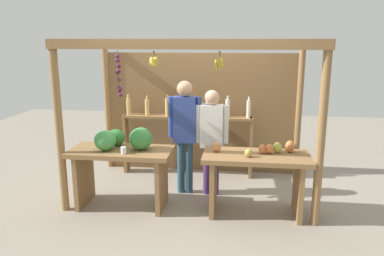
% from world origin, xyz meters
% --- Properties ---
extents(ground_plane, '(12.00, 12.00, 0.00)m').
position_xyz_m(ground_plane, '(0.00, 0.00, 0.00)').
color(ground_plane, gray).
rests_on(ground_plane, ground).
extents(market_stall, '(3.35, 1.90, 2.23)m').
position_xyz_m(market_stall, '(-0.00, 0.42, 1.30)').
color(market_stall, olive).
rests_on(market_stall, ground).
extents(fruit_counter_left, '(1.36, 0.66, 1.10)m').
position_xyz_m(fruit_counter_left, '(-0.88, -0.66, 0.71)').
color(fruit_counter_left, olive).
rests_on(fruit_counter_left, ground).
extents(fruit_counter_right, '(1.36, 0.64, 0.96)m').
position_xyz_m(fruit_counter_right, '(0.90, -0.67, 0.60)').
color(fruit_counter_right, olive).
rests_on(fruit_counter_right, ground).
extents(bottle_shelf_unit, '(2.15, 0.22, 1.35)m').
position_xyz_m(bottle_shelf_unit, '(-0.19, 0.67, 0.82)').
color(bottle_shelf_unit, olive).
rests_on(bottle_shelf_unit, ground).
extents(vendor_man, '(0.48, 0.22, 1.66)m').
position_xyz_m(vendor_man, '(-0.11, -0.10, 1.00)').
color(vendor_man, '#2F536C').
rests_on(vendor_man, ground).
extents(vendor_woman, '(0.48, 0.21, 1.54)m').
position_xyz_m(vendor_woman, '(0.27, -0.11, 0.92)').
color(vendor_woman, '#4D2E6C').
rests_on(vendor_woman, ground).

